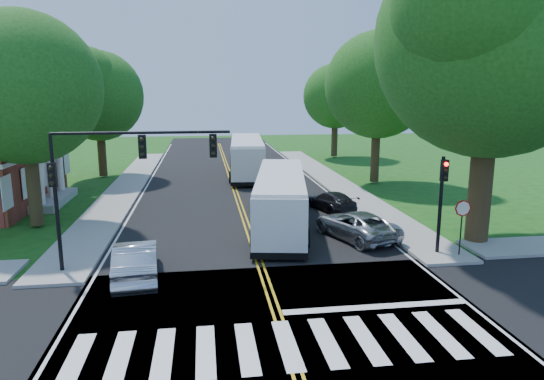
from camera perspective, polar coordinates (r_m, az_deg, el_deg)
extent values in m
plane|color=#154912|center=(15.48, 1.49, -16.87)|extent=(140.00, 140.00, 0.00)
cube|color=black|center=(32.36, -3.84, -1.67)|extent=(14.00, 96.00, 0.01)
cube|color=black|center=(15.48, 1.49, -16.85)|extent=(60.00, 12.00, 0.01)
cube|color=gold|center=(36.25, -4.32, -0.23)|extent=(0.36, 70.00, 0.01)
cube|color=silver|center=(36.46, -15.04, -0.53)|extent=(0.12, 70.00, 0.01)
cube|color=silver|center=(37.31, 6.15, 0.07)|extent=(0.12, 70.00, 0.01)
cube|color=silver|center=(15.04, 1.82, -17.70)|extent=(12.60, 3.00, 0.01)
cube|color=silver|center=(17.70, 12.14, -13.27)|extent=(6.60, 0.40, 0.01)
cube|color=gray|center=(39.57, -16.70, 0.39)|extent=(2.60, 40.00, 0.15)
cube|color=gray|center=(40.53, 7.17, 1.04)|extent=(2.60, 40.00, 0.15)
cylinder|color=#372916|center=(25.57, 23.36, 1.08)|extent=(1.10, 1.10, 6.00)
sphere|color=#2B7623|center=(25.33, 24.57, 15.71)|extent=(10.80, 10.80, 10.80)
cylinder|color=#372916|center=(29.32, -26.28, 0.86)|extent=(0.70, 0.70, 4.80)
sphere|color=#2B7623|center=(28.93, -27.17, 10.64)|extent=(8.00, 8.00, 8.00)
cylinder|color=#372916|center=(44.57, -19.39, 4.39)|extent=(0.70, 0.70, 4.40)
sphere|color=#2B7623|center=(44.29, -19.79, 10.39)|extent=(7.60, 7.60, 7.60)
cylinder|color=#372916|center=(40.17, 12.06, 4.51)|extent=(0.70, 0.70, 5.00)
sphere|color=#2B7623|center=(39.90, 12.38, 11.98)|extent=(8.40, 8.40, 8.40)
cylinder|color=#372916|center=(55.67, 7.36, 6.23)|extent=(0.70, 0.70, 4.40)
sphere|color=#2B7623|center=(55.45, 7.49, 10.91)|extent=(7.20, 7.20, 7.20)
cube|color=silver|center=(35.04, -24.97, 5.58)|extent=(1.40, 6.00, 0.45)
cube|color=gray|center=(35.63, -24.41, -1.06)|extent=(1.80, 6.00, 0.50)
cylinder|color=silver|center=(33.24, -25.70, 1.25)|extent=(0.50, 0.50, 4.20)
cylinder|color=silver|center=(35.31, -24.66, 1.88)|extent=(0.50, 0.50, 4.20)
cylinder|color=silver|center=(37.40, -23.72, 2.43)|extent=(0.50, 0.50, 4.20)
cylinder|color=black|center=(21.35, -23.94, -2.80)|extent=(0.16, 0.16, 4.60)
cube|color=black|center=(20.88, -24.42, 1.63)|extent=(0.30, 0.22, 0.95)
sphere|color=black|center=(20.71, -24.60, 2.38)|extent=(0.18, 0.18, 0.18)
cylinder|color=black|center=(20.14, -15.03, 6.53)|extent=(7.00, 0.12, 0.12)
cube|color=black|center=(20.04, -15.00, 4.93)|extent=(0.30, 0.22, 0.95)
cube|color=black|center=(19.90, -6.94, 5.19)|extent=(0.30, 0.22, 0.95)
cylinder|color=black|center=(23.08, 19.19, -1.68)|extent=(0.16, 0.16, 4.40)
cube|color=black|center=(22.66, 19.62, 2.18)|extent=(0.30, 0.22, 0.95)
sphere|color=#FF0A05|center=(22.49, 19.84, 2.87)|extent=(0.18, 0.18, 0.18)
cylinder|color=black|center=(23.29, 21.32, -4.51)|extent=(0.06, 0.06, 2.20)
cylinder|color=#A50A07|center=(23.02, 21.55, -2.01)|extent=(0.76, 0.04, 0.76)
cube|color=silver|center=(26.49, 1.03, -1.23)|extent=(4.40, 11.76, 2.68)
cube|color=black|center=(26.39, 1.03, -0.20)|extent=(4.33, 10.98, 0.93)
cube|color=black|center=(32.11, 1.14, 1.64)|extent=(2.37, 0.50, 1.56)
cube|color=orange|center=(31.98, 1.15, 3.19)|extent=(1.65, 0.38, 0.31)
cube|color=black|center=(26.78, 1.02, -3.72)|extent=(4.47, 11.87, 0.29)
cube|color=silver|center=(26.22, 1.04, 1.74)|extent=(4.29, 11.41, 0.21)
cylinder|color=black|center=(30.44, 3.48, -1.59)|extent=(0.47, 0.98, 0.94)
cylinder|color=black|center=(30.47, -1.29, -1.56)|extent=(0.47, 0.98, 0.94)
cylinder|color=black|center=(23.38, 4.05, -5.64)|extent=(0.47, 0.98, 0.94)
cylinder|color=black|center=(23.41, -2.19, -5.60)|extent=(0.47, 0.98, 0.94)
cube|color=silver|center=(43.31, -2.98, 3.89)|extent=(3.59, 12.59, 2.90)
cube|color=black|center=(43.24, -2.98, 4.58)|extent=(3.59, 11.73, 1.00)
cube|color=black|center=(49.48, -3.11, 5.27)|extent=(2.58, 0.29, 1.68)
cube|color=orange|center=(49.39, -3.12, 6.36)|extent=(1.79, 0.23, 0.34)
cube|color=black|center=(43.50, -2.96, 2.21)|extent=(3.64, 12.69, 0.32)
cube|color=silver|center=(43.14, -3.00, 5.87)|extent=(3.51, 12.21, 0.23)
cylinder|color=black|center=(47.57, -1.40, 3.22)|extent=(0.41, 1.03, 1.01)
cylinder|color=black|center=(47.53, -4.70, 3.17)|extent=(0.41, 1.03, 1.01)
cylinder|color=black|center=(39.78, -0.89, 1.59)|extent=(0.41, 1.03, 1.01)
cylinder|color=black|center=(39.73, -4.84, 1.53)|extent=(0.41, 1.03, 1.01)
imported|color=#B4B6BC|center=(20.16, -15.71, -7.98)|extent=(2.10, 4.83, 1.54)
imported|color=#A4A6AB|center=(25.04, 9.83, -4.06)|extent=(3.88, 5.55, 1.41)
imported|color=black|center=(30.72, 6.94, -1.28)|extent=(2.87, 4.45, 1.20)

